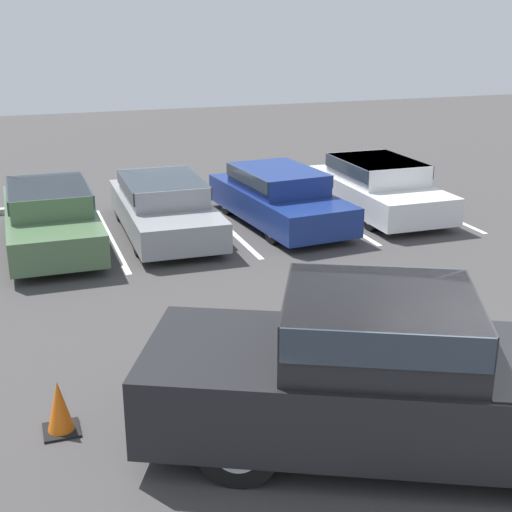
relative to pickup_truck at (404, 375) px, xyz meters
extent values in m
plane|color=#423F3F|center=(1.16, -0.29, -0.89)|extent=(60.00, 60.00, 0.00)
cube|color=white|center=(-1.92, 8.86, -0.89)|extent=(0.12, 4.75, 0.01)
cube|color=white|center=(0.69, 8.86, -0.89)|extent=(0.12, 4.75, 0.01)
cube|color=white|center=(3.29, 8.86, -0.89)|extent=(0.12, 4.75, 0.01)
cube|color=white|center=(5.90, 8.86, -0.89)|extent=(0.12, 4.75, 0.01)
cube|color=black|center=(-0.01, 0.00, -0.19)|extent=(5.90, 4.21, 0.89)
cube|color=black|center=(-0.26, 0.13, 0.58)|extent=(2.60, 2.50, 0.65)
cube|color=#2D3842|center=(-0.26, 0.13, 0.73)|extent=(2.59, 2.54, 0.36)
cylinder|color=black|center=(-1.17, 1.47, -0.46)|extent=(0.90, 0.63, 0.86)
cylinder|color=#ADADB2|center=(-1.17, 1.47, -0.46)|extent=(0.56, 0.48, 0.47)
cylinder|color=black|center=(-1.88, 0.00, -0.46)|extent=(0.90, 0.63, 0.86)
cylinder|color=#ADADB2|center=(-1.88, 0.00, -0.46)|extent=(0.56, 0.48, 0.47)
cube|color=#4C6B47|center=(-3.11, 8.75, -0.40)|extent=(1.75, 4.68, 0.62)
cube|color=#4C6B47|center=(-3.11, 8.84, 0.14)|extent=(1.54, 2.43, 0.45)
cube|color=#2D3842|center=(-3.11, 8.84, 0.23)|extent=(1.61, 2.38, 0.27)
cylinder|color=black|center=(-2.36, 7.39, -0.56)|extent=(0.20, 0.67, 0.67)
cylinder|color=#ADADB2|center=(-2.36, 7.39, -0.56)|extent=(0.21, 0.37, 0.37)
cylinder|color=black|center=(-3.87, 7.39, -0.56)|extent=(0.20, 0.67, 0.67)
cylinder|color=#ADADB2|center=(-3.87, 7.39, -0.56)|extent=(0.21, 0.37, 0.37)
cylinder|color=black|center=(-2.35, 10.10, -0.56)|extent=(0.20, 0.67, 0.67)
cylinder|color=#ADADB2|center=(-2.35, 10.10, -0.56)|extent=(0.21, 0.37, 0.37)
cylinder|color=black|center=(-3.87, 10.11, -0.56)|extent=(0.20, 0.67, 0.67)
cylinder|color=#ADADB2|center=(-3.87, 10.11, -0.56)|extent=(0.21, 0.37, 0.37)
cube|color=gray|center=(-0.72, 8.86, -0.43)|extent=(1.85, 4.62, 0.59)
cube|color=gray|center=(-0.72, 8.95, 0.08)|extent=(1.60, 2.42, 0.45)
cube|color=#2D3842|center=(-0.72, 8.95, 0.17)|extent=(1.67, 2.37, 0.27)
cylinder|color=black|center=(0.00, 7.52, -0.59)|extent=(0.24, 0.61, 0.61)
cylinder|color=#ADADB2|center=(0.00, 7.52, -0.59)|extent=(0.25, 0.34, 0.33)
cylinder|color=black|center=(-1.50, 7.55, -0.59)|extent=(0.24, 0.61, 0.61)
cylinder|color=#ADADB2|center=(-1.50, 7.55, -0.59)|extent=(0.25, 0.34, 0.33)
cylinder|color=black|center=(0.05, 10.18, -0.59)|extent=(0.24, 0.61, 0.61)
cylinder|color=#ADADB2|center=(0.05, 10.18, -0.59)|extent=(0.25, 0.34, 0.33)
cylinder|color=black|center=(-1.45, 10.21, -0.59)|extent=(0.24, 0.61, 0.61)
cylinder|color=#ADADB2|center=(-1.45, 10.21, -0.59)|extent=(0.25, 0.34, 0.33)
cube|color=navy|center=(1.90, 8.71, -0.41)|extent=(2.12, 4.52, 0.62)
cube|color=navy|center=(1.89, 8.80, 0.13)|extent=(1.72, 2.41, 0.47)
cube|color=#2D3842|center=(1.89, 8.80, 0.23)|extent=(1.79, 2.37, 0.28)
cylinder|color=black|center=(2.76, 7.52, -0.58)|extent=(0.26, 0.63, 0.62)
cylinder|color=#ADADB2|center=(2.76, 7.52, -0.58)|extent=(0.25, 0.36, 0.34)
cylinder|color=black|center=(1.28, 7.38, -0.58)|extent=(0.26, 0.63, 0.62)
cylinder|color=#ADADB2|center=(1.28, 7.38, -0.58)|extent=(0.25, 0.36, 0.34)
cylinder|color=black|center=(2.53, 10.05, -0.58)|extent=(0.26, 0.63, 0.62)
cylinder|color=#ADADB2|center=(2.53, 10.05, -0.58)|extent=(0.25, 0.36, 0.34)
cylinder|color=black|center=(1.04, 9.91, -0.58)|extent=(0.26, 0.63, 0.62)
cylinder|color=#ADADB2|center=(1.04, 9.91, -0.58)|extent=(0.25, 0.36, 0.34)
cube|color=silver|center=(4.47, 8.82, -0.41)|extent=(1.86, 4.36, 0.61)
cube|color=silver|center=(4.47, 8.91, 0.14)|extent=(1.63, 2.27, 0.50)
cube|color=#2D3842|center=(4.47, 8.91, 0.24)|extent=(1.71, 2.22, 0.30)
cylinder|color=black|center=(5.28, 7.56, -0.58)|extent=(0.20, 0.63, 0.63)
cylinder|color=#ADADB2|center=(5.28, 7.56, -0.58)|extent=(0.21, 0.35, 0.35)
cylinder|color=black|center=(3.66, 7.56, -0.58)|extent=(0.20, 0.63, 0.63)
cylinder|color=#ADADB2|center=(3.66, 7.56, -0.58)|extent=(0.21, 0.35, 0.35)
cylinder|color=black|center=(5.28, 10.08, -0.58)|extent=(0.20, 0.63, 0.63)
cylinder|color=#ADADB2|center=(5.28, 10.08, -0.58)|extent=(0.21, 0.35, 0.35)
cylinder|color=black|center=(3.67, 10.09, -0.58)|extent=(0.20, 0.63, 0.63)
cylinder|color=#ADADB2|center=(3.67, 10.09, -0.58)|extent=(0.21, 0.35, 0.35)
cube|color=black|center=(-3.53, 1.54, -0.88)|extent=(0.41, 0.41, 0.03)
cone|color=orange|center=(-3.53, 1.54, -0.57)|extent=(0.32, 0.32, 0.65)
camera|label=1|loc=(-3.75, -5.93, 3.69)|focal=50.00mm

